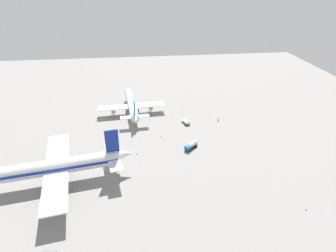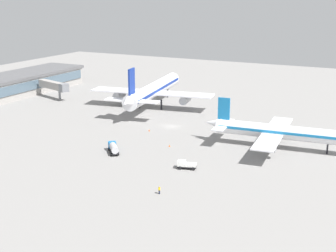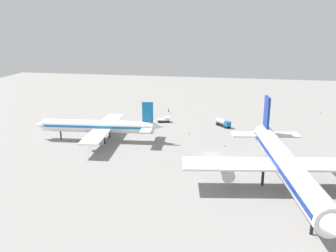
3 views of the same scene
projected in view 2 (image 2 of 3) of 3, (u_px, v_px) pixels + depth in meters
ground at (171, 126)px, 147.86m from camera, size 288.00×288.00×0.00m
terminal_building at (18, 84)px, 194.75m from camera, size 64.13×18.70×8.06m
airplane_at_gate at (153, 90)px, 171.39m from camera, size 55.62×45.04×16.97m
airplane_taxiing at (279, 132)px, 126.03m from camera, size 33.07×41.10×12.50m
fuel_truck at (113, 148)px, 123.15m from camera, size 5.98×5.59×2.50m
pushback_tractor at (186, 165)px, 112.33m from camera, size 3.24×4.76×1.90m
ground_crew_worker at (159, 190)px, 98.23m from camera, size 0.58×0.38×1.67m
jet_bridge at (54, 86)px, 185.19m from camera, size 7.66×16.91×6.74m
safety_cone_mid_apron at (169, 146)px, 128.48m from camera, size 0.44×0.44×0.60m
safety_cone_far_side at (149, 130)px, 142.78m from camera, size 0.44×0.44×0.60m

